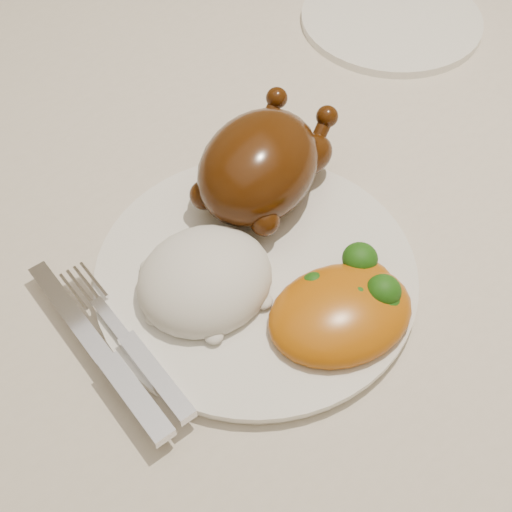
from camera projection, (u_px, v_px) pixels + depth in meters
floor at (239, 472)px, 1.29m from camera, size 4.00×4.00×0.00m
dining_table at (227, 238)px, 0.77m from camera, size 1.60×0.90×0.76m
tablecloth at (225, 191)px, 0.71m from camera, size 1.73×1.03×0.18m
dinner_plate at (256, 275)px, 0.60m from camera, size 0.31×0.31×0.01m
side_plate at (391, 19)px, 0.84m from camera, size 0.27×0.27×0.01m
roast_chicken at (261, 164)px, 0.62m from camera, size 0.17×0.14×0.08m
rice_mound at (205, 280)px, 0.58m from camera, size 0.12×0.11×0.06m
mac_and_cheese at (348, 307)px, 0.56m from camera, size 0.14×0.12×0.05m
cutlery at (125, 362)px, 0.54m from camera, size 0.04×0.20×0.01m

